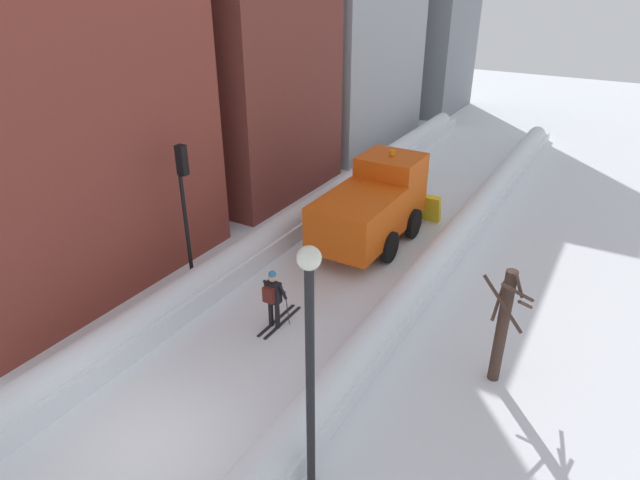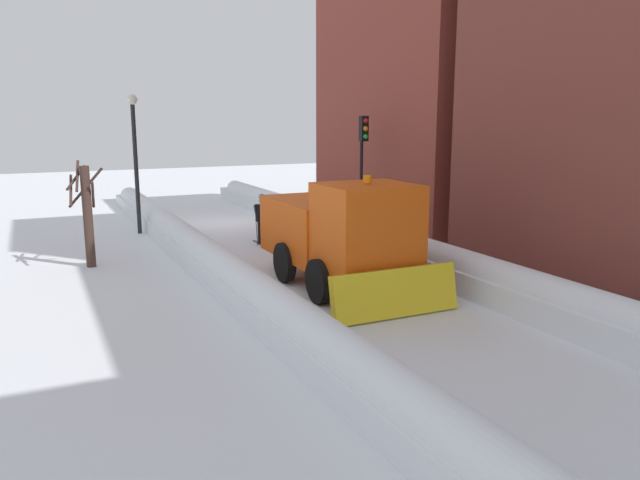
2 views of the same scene
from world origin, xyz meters
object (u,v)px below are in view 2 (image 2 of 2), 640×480
at_px(skier, 262,216).
at_px(street_lamp, 135,147).
at_px(plow_truck, 341,233).
at_px(traffic_light_pole, 363,154).
at_px(bare_tree_near, 87,213).

xyz_separation_m(skier, street_lamp, (3.64, -4.00, 2.36)).
bearing_deg(street_lamp, plow_truck, 109.15).
relative_size(skier, traffic_light_pole, 0.40).
distance_m(street_lamp, bare_tree_near, 5.70).
bearing_deg(bare_tree_near, skier, -170.90).
relative_size(plow_truck, bare_tree_near, 1.86).
bearing_deg(street_lamp, traffic_light_pole, 146.84).
distance_m(plow_truck, traffic_light_pole, 6.84).
bearing_deg(street_lamp, skier, 132.35).
height_order(skier, street_lamp, street_lamp).
relative_size(plow_truck, skier, 3.31).
xyz_separation_m(skier, traffic_light_pole, (-3.65, 0.77, 2.16)).
bearing_deg(skier, traffic_light_pole, 168.12).
distance_m(skier, street_lamp, 5.90).
xyz_separation_m(plow_truck, traffic_light_pole, (-3.73, -5.48, 1.69)).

